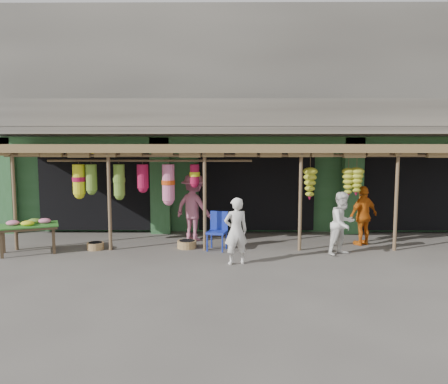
{
  "coord_description": "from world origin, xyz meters",
  "views": [
    {
      "loc": [
        -0.91,
        -11.51,
        2.78
      ],
      "look_at": [
        -1.0,
        1.0,
        1.42
      ],
      "focal_mm": 35.0,
      "sensor_mm": 36.0,
      "label": 1
    }
  ],
  "objects_px": {
    "person_front": "(236,231)",
    "person_right": "(343,223)",
    "blue_chair": "(218,228)",
    "flower_table": "(29,226)",
    "person_vendor": "(363,216)",
    "person_shopper": "(194,207)"
  },
  "relations": [
    {
      "from": "person_right",
      "to": "person_vendor",
      "type": "bearing_deg",
      "value": 17.91
    },
    {
      "from": "blue_chair",
      "to": "person_shopper",
      "type": "height_order",
      "value": "person_shopper"
    },
    {
      "from": "person_vendor",
      "to": "person_shopper",
      "type": "bearing_deg",
      "value": -36.17
    },
    {
      "from": "person_front",
      "to": "person_vendor",
      "type": "bearing_deg",
      "value": -167.86
    },
    {
      "from": "flower_table",
      "to": "person_shopper",
      "type": "height_order",
      "value": "person_shopper"
    },
    {
      "from": "person_front",
      "to": "person_right",
      "type": "height_order",
      "value": "person_right"
    },
    {
      "from": "blue_chair",
      "to": "person_vendor",
      "type": "bearing_deg",
      "value": 21.98
    },
    {
      "from": "flower_table",
      "to": "person_right",
      "type": "xyz_separation_m",
      "value": [
        8.0,
        -0.11,
        0.1
      ]
    },
    {
      "from": "flower_table",
      "to": "person_vendor",
      "type": "distance_m",
      "value": 8.92
    },
    {
      "from": "flower_table",
      "to": "blue_chair",
      "type": "relative_size",
      "value": 1.64
    },
    {
      "from": "blue_chair",
      "to": "person_vendor",
      "type": "relative_size",
      "value": 0.61
    },
    {
      "from": "blue_chair",
      "to": "person_right",
      "type": "bearing_deg",
      "value": 4.31
    },
    {
      "from": "flower_table",
      "to": "person_vendor",
      "type": "relative_size",
      "value": 1.01
    },
    {
      "from": "flower_table",
      "to": "person_front",
      "type": "relative_size",
      "value": 1.06
    },
    {
      "from": "person_front",
      "to": "person_vendor",
      "type": "distance_m",
      "value": 4.09
    },
    {
      "from": "person_vendor",
      "to": "person_shopper",
      "type": "distance_m",
      "value": 4.78
    },
    {
      "from": "blue_chair",
      "to": "person_right",
      "type": "relative_size",
      "value": 0.63
    },
    {
      "from": "person_front",
      "to": "flower_table",
      "type": "bearing_deg",
      "value": -27.54
    },
    {
      "from": "blue_chair",
      "to": "person_right",
      "type": "distance_m",
      "value": 3.22
    },
    {
      "from": "person_vendor",
      "to": "flower_table",
      "type": "bearing_deg",
      "value": -22.9
    },
    {
      "from": "person_right",
      "to": "person_shopper",
      "type": "distance_m",
      "value": 4.23
    },
    {
      "from": "blue_chair",
      "to": "person_front",
      "type": "bearing_deg",
      "value": -58.32
    }
  ]
}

